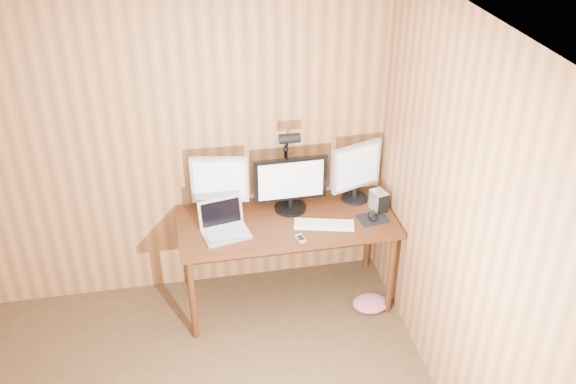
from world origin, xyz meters
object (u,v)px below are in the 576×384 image
object	(u,v)px
laptop	(224,225)
hard_drive	(379,201)
monitor_center	(290,183)
phone	(301,238)
keyboard	(324,224)
desk	(285,228)
monitor_left	(220,184)
speaker	(381,197)
monitor_right	(356,170)
mouse	(373,216)
desk_lamp	(288,156)

from	to	relation	value
laptop	hard_drive	size ratio (longest dim) A/B	2.34
monitor_center	phone	size ratio (longest dim) A/B	5.17
monitor_center	keyboard	distance (m)	0.39
monitor_center	desk	bearing A→B (deg)	-129.37
desk	monitor_left	size ratio (longest dim) A/B	3.40
speaker	monitor_right	bearing A→B (deg)	154.53
mouse	speaker	distance (m)	0.25
laptop	keyboard	distance (m)	0.73
monitor_right	speaker	xyz separation A→B (m)	(0.19, -0.09, -0.20)
hard_drive	phone	bearing A→B (deg)	-171.21
speaker	desk	bearing A→B (deg)	-177.97
mouse	phone	bearing A→B (deg)	-168.68
laptop	hard_drive	bearing A→B (deg)	-7.58
monitor_center	phone	xyz separation A→B (m)	(-0.00, -0.40, -0.22)
laptop	hard_drive	xyz separation A→B (m)	(1.18, 0.08, 0.02)
phone	speaker	size ratio (longest dim) A/B	1.00
desk	desk_lamp	xyz separation A→B (m)	(0.05, 0.15, 0.53)
monitor_center	hard_drive	bearing A→B (deg)	-12.01
monitor_left	mouse	distance (m)	1.15
monitor_right	speaker	size ratio (longest dim) A/B	4.40
keyboard	hard_drive	distance (m)	0.48
hard_drive	speaker	xyz separation A→B (m)	(0.05, 0.09, -0.02)
desk	monitor_left	xyz separation A→B (m)	(-0.46, 0.11, 0.38)
desk_lamp	monitor_left	bearing A→B (deg)	178.36
keyboard	speaker	xyz separation A→B (m)	(0.50, 0.22, 0.04)
laptop	phone	bearing A→B (deg)	-32.10
monitor_center	desk_lamp	distance (m)	0.21
monitor_left	speaker	world-z (taller)	monitor_left
mouse	keyboard	bearing A→B (deg)	179.28
mouse	monitor_left	bearing A→B (deg)	161.52
laptop	mouse	distance (m)	1.10
monitor_right	desk_lamp	xyz separation A→B (m)	(-0.52, 0.04, 0.16)
desk	desk_lamp	world-z (taller)	desk_lamp
monitor_left	laptop	distance (m)	0.31
hard_drive	mouse	bearing A→B (deg)	-137.94
monitor_left	desk_lamp	distance (m)	0.54
hard_drive	desk_lamp	bearing A→B (deg)	148.33
laptop	phone	size ratio (longest dim) A/B	3.42
monitor_left	keyboard	xyz separation A→B (m)	(0.72, -0.31, -0.24)
desk	desk_lamp	distance (m)	0.56
mouse	monitor_right	bearing A→B (deg)	97.03
keyboard	monitor_center	bearing A→B (deg)	141.14
keyboard	desk_lamp	size ratio (longest dim) A/B	0.68
phone	monitor_center	bearing A→B (deg)	78.38
keyboard	hard_drive	world-z (taller)	hard_drive
monitor_right	keyboard	size ratio (longest dim) A/B	1.04
mouse	hard_drive	world-z (taller)	hard_drive
monitor_right	phone	world-z (taller)	monitor_right
phone	laptop	bearing A→B (deg)	148.26
monitor_left	phone	xyz separation A→B (m)	(0.51, -0.44, -0.25)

